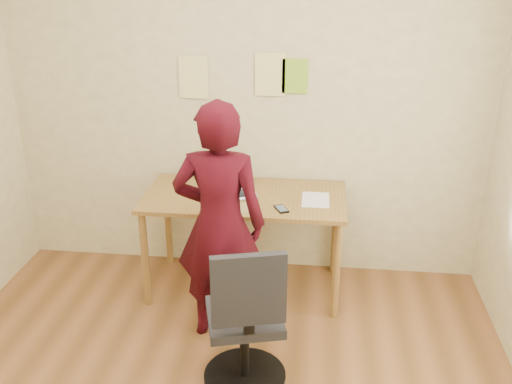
# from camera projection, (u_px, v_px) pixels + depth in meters

# --- Properties ---
(room) EXTENTS (3.58, 3.58, 2.78)m
(room) POSITION_uv_depth(u_px,v_px,m) (192.00, 189.00, 2.47)
(room) COLOR brown
(room) RESTS_ON ground
(desk) EXTENTS (1.40, 0.70, 0.74)m
(desk) POSITION_uv_depth(u_px,v_px,m) (245.00, 207.00, 4.00)
(desk) COLOR olive
(desk) RESTS_ON ground
(laptop) EXTENTS (0.41, 0.38, 0.24)m
(laptop) POSITION_uv_depth(u_px,v_px,m) (231.00, 186.00, 3.99)
(laptop) COLOR #B7B7BE
(laptop) RESTS_ON desk
(paper_sheet) EXTENTS (0.19, 0.27, 0.00)m
(paper_sheet) POSITION_uv_depth(u_px,v_px,m) (316.00, 200.00, 3.89)
(paper_sheet) COLOR white
(paper_sheet) RESTS_ON desk
(phone) EXTENTS (0.11, 0.14, 0.01)m
(phone) POSITION_uv_depth(u_px,v_px,m) (281.00, 209.00, 3.74)
(phone) COLOR black
(phone) RESTS_ON desk
(wall_note_left) EXTENTS (0.21, 0.00, 0.30)m
(wall_note_left) POSITION_uv_depth(u_px,v_px,m) (194.00, 77.00, 4.05)
(wall_note_left) COLOR #F0E78F
(wall_note_left) RESTS_ON room
(wall_note_mid) EXTENTS (0.21, 0.00, 0.30)m
(wall_note_mid) POSITION_uv_depth(u_px,v_px,m) (270.00, 75.00, 3.98)
(wall_note_mid) COLOR #F0E78F
(wall_note_mid) RESTS_ON room
(wall_note_right) EXTENTS (0.18, 0.00, 0.24)m
(wall_note_right) POSITION_uv_depth(u_px,v_px,m) (295.00, 76.00, 3.96)
(wall_note_right) COLOR #8AC12B
(wall_note_right) RESTS_ON room
(office_chair) EXTENTS (0.50, 0.51, 0.92)m
(office_chair) POSITION_uv_depth(u_px,v_px,m) (246.00, 328.00, 3.13)
(office_chair) COLOR black
(office_chair) RESTS_ON ground
(person) EXTENTS (0.57, 0.37, 1.55)m
(person) POSITION_uv_depth(u_px,v_px,m) (220.00, 224.00, 3.46)
(person) COLOR #370710
(person) RESTS_ON ground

